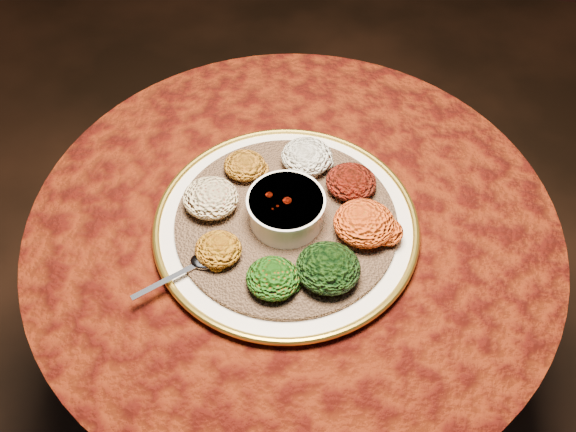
# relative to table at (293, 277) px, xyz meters

# --- Properties ---
(table) EXTENTS (0.96, 0.96, 0.73)m
(table) POSITION_rel_table_xyz_m (0.00, 0.00, 0.00)
(table) COLOR black
(table) RESTS_ON ground
(platter) EXTENTS (0.57, 0.57, 0.02)m
(platter) POSITION_rel_table_xyz_m (-0.01, -0.02, 0.19)
(platter) COLOR white
(platter) RESTS_ON table
(injera) EXTENTS (0.52, 0.52, 0.01)m
(injera) POSITION_rel_table_xyz_m (-0.01, -0.02, 0.20)
(injera) COLOR #865F43
(injera) RESTS_ON platter
(stew_bowl) EXTENTS (0.13, 0.13, 0.06)m
(stew_bowl) POSITION_rel_table_xyz_m (-0.01, -0.02, 0.24)
(stew_bowl) COLOR white
(stew_bowl) RESTS_ON injera
(spoon) EXTENTS (0.12, 0.11, 0.01)m
(spoon) POSITION_rel_table_xyz_m (-0.13, -0.14, 0.21)
(spoon) COLOR silver
(spoon) RESTS_ON injera
(portion_ayib) EXTENTS (0.10, 0.09, 0.05)m
(portion_ayib) POSITION_rel_table_xyz_m (0.00, 0.12, 0.23)
(portion_ayib) COLOR white
(portion_ayib) RESTS_ON injera
(portion_kitfo) EXTENTS (0.09, 0.09, 0.04)m
(portion_kitfo) POSITION_rel_table_xyz_m (0.09, 0.07, 0.23)
(portion_kitfo) COLOR black
(portion_kitfo) RESTS_ON injera
(portion_tikil) EXTENTS (0.11, 0.10, 0.05)m
(portion_tikil) POSITION_rel_table_xyz_m (0.13, -0.02, 0.23)
(portion_tikil) COLOR #AB5F0E
(portion_tikil) RESTS_ON injera
(portion_gomen) EXTENTS (0.11, 0.10, 0.05)m
(portion_gomen) POSITION_rel_table_xyz_m (0.08, -0.12, 0.23)
(portion_gomen) COLOR black
(portion_gomen) RESTS_ON injera
(portion_mixveg) EXTENTS (0.09, 0.08, 0.04)m
(portion_mixveg) POSITION_rel_table_xyz_m (-0.00, -0.15, 0.23)
(portion_mixveg) COLOR #A83A0A
(portion_mixveg) RESTS_ON injera
(portion_kik) EXTENTS (0.08, 0.07, 0.04)m
(portion_kik) POSITION_rel_table_xyz_m (-0.10, -0.11, 0.23)
(portion_kik) COLOR #A2640E
(portion_kik) RESTS_ON injera
(portion_timatim) EXTENTS (0.10, 0.09, 0.05)m
(portion_timatim) POSITION_rel_table_xyz_m (-0.14, -0.02, 0.23)
(portion_timatim) COLOR maroon
(portion_timatim) RESTS_ON injera
(portion_shiro) EXTENTS (0.08, 0.07, 0.04)m
(portion_shiro) POSITION_rel_table_xyz_m (-0.11, 0.08, 0.23)
(portion_shiro) COLOR #A55D13
(portion_shiro) RESTS_ON injera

